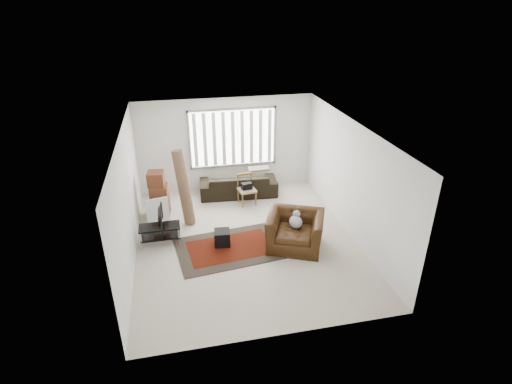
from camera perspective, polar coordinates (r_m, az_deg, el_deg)
The scene contains 11 objects.
room at distance 9.10m, azimuth -1.95°, elevation 4.18°, with size 6.00×6.02×2.71m.
persian_rug at distance 9.20m, azimuth -3.68°, elevation -7.96°, with size 2.54×1.85×0.02m.
tv_stand at distance 9.44m, azimuth -13.57°, elevation -5.42°, with size 0.92×0.41×0.46m.
tv at distance 9.27m, azimuth -13.79°, elevation -3.61°, with size 0.75×0.10×0.43m, color black.
subwoofer at distance 9.22m, azimuth -4.85°, elevation -6.51°, with size 0.35×0.35×0.35m, color black.
moving_boxes at distance 10.56m, azimuth -13.73°, elevation -0.48°, with size 0.54×0.51×1.21m.
white_flatpack at distance 10.20m, azimuth -13.85°, elevation -2.81°, with size 0.55×0.08×0.70m, color silver.
rolled_rug at distance 9.95m, azimuth -10.29°, elevation 0.63°, with size 0.28×0.28×1.87m, color brown.
sofa at distance 11.42m, azimuth -2.54°, elevation 1.56°, with size 2.19×0.95×0.84m, color black.
side_chair at distance 10.88m, azimuth -1.36°, elevation 0.56°, with size 0.51×0.51×0.84m.
armchair at distance 9.07m, azimuth 5.62°, elevation -5.20°, with size 1.57×1.48×0.92m.
Camera 1 is at (-1.43, -7.81, 5.14)m, focal length 28.00 mm.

